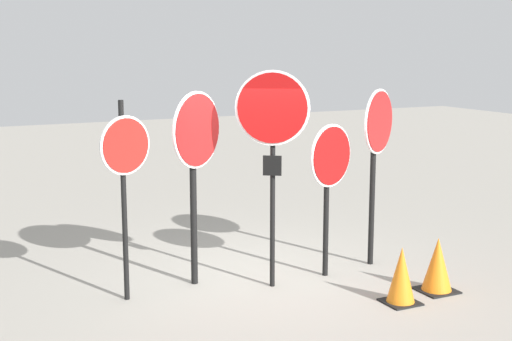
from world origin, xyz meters
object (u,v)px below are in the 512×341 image
stop_sign_3 (330,168)px  stop_sign_1 (196,150)px  stop_sign_2 (272,126)px  traffic_cone_0 (437,265)px  traffic_cone_1 (401,276)px  stop_sign_0 (125,163)px  stop_sign_4 (377,139)px

stop_sign_3 → stop_sign_1: bearing=143.8°
stop_sign_2 → traffic_cone_0: 2.66m
stop_sign_2 → traffic_cone_1: 2.34m
traffic_cone_0 → traffic_cone_1: traffic_cone_1 is taller
stop_sign_1 → stop_sign_3: bearing=-48.1°
stop_sign_1 → stop_sign_0: bearing=158.1°
stop_sign_3 → traffic_cone_0: bearing=-71.3°
stop_sign_0 → traffic_cone_1: size_ratio=3.50×
stop_sign_3 → stop_sign_4: size_ratio=0.83×
stop_sign_3 → stop_sign_4: (0.84, 0.16, 0.31)m
traffic_cone_0 → traffic_cone_1: (-0.66, -0.14, 0.00)m
stop_sign_4 → traffic_cone_1: 2.07m
stop_sign_1 → traffic_cone_0: bearing=-63.8°
stop_sign_4 → traffic_cone_0: bearing=-118.6°
stop_sign_0 → stop_sign_4: stop_sign_4 is taller
traffic_cone_0 → stop_sign_0: bearing=158.9°
traffic_cone_0 → traffic_cone_1: size_ratio=1.00×
stop_sign_4 → traffic_cone_0: size_ratio=3.58×
stop_sign_1 → traffic_cone_0: stop_sign_1 is taller
stop_sign_4 → traffic_cone_1: (-0.59, -1.38, -1.42)m
stop_sign_0 → traffic_cone_0: bearing=-41.8°
stop_sign_2 → traffic_cone_0: bearing=3.5°
stop_sign_2 → stop_sign_4: bearing=40.8°
stop_sign_3 → stop_sign_0: bearing=153.2°
stop_sign_3 → traffic_cone_1: (0.25, -1.23, -1.11)m
stop_sign_0 → stop_sign_3: stop_sign_0 is taller
stop_sign_4 → stop_sign_0: bearing=146.5°
stop_sign_2 → stop_sign_4: 1.75m
stop_sign_2 → traffic_cone_0: size_ratio=3.99×
stop_sign_3 → traffic_cone_0: size_ratio=2.96×
stop_sign_1 → stop_sign_3: size_ratio=1.22×
stop_sign_0 → stop_sign_2: bearing=-31.6°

